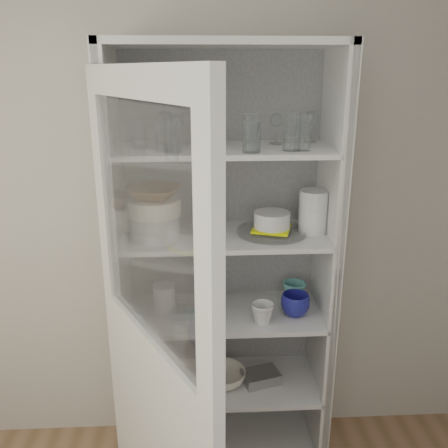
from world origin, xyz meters
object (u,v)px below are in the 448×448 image
(cream_dish, at_px, (223,377))
(mug_white, at_px, (263,313))
(plate_stack_back, at_px, (138,217))
(mug_teal, at_px, (294,292))
(pantry_cabinet, at_px, (223,290))
(mug_blue, at_px, (295,305))
(goblet_1, at_px, (189,126))
(yellow_trivet, at_px, (272,228))
(goblet_2, at_px, (277,127))
(goblet_0, at_px, (165,126))
(goblet_3, at_px, (311,125))
(white_ramekin, at_px, (272,220))
(cupboard_door, at_px, (155,392))
(cream_bowl, at_px, (155,207))
(terracotta_bowl, at_px, (154,193))
(measuring_cups, at_px, (180,313))
(grey_bowl_stack, at_px, (313,212))
(glass_platter, at_px, (272,232))
(tin_box, at_px, (261,377))
(teal_jar, at_px, (204,300))
(white_canister, at_px, (164,297))
(plate_stack_front, at_px, (156,227))

(cream_dish, bearing_deg, mug_white, -30.27)
(plate_stack_back, height_order, mug_teal, plate_stack_back)
(pantry_cabinet, xyz_separation_m, mug_blue, (0.34, -0.13, -0.03))
(goblet_1, distance_m, yellow_trivet, 0.60)
(goblet_1, distance_m, goblet_2, 0.40)
(goblet_0, relative_size, goblet_3, 1.04)
(white_ramekin, relative_size, mug_teal, 1.44)
(cupboard_door, height_order, mug_white, cupboard_door)
(goblet_0, bearing_deg, pantry_cabinet, -4.95)
(cupboard_door, bearing_deg, yellow_trivet, 111.39)
(cream_bowl, bearing_deg, goblet_1, 43.80)
(terracotta_bowl, xyz_separation_m, mug_teal, (0.67, 0.12, -0.56))
(measuring_cups, height_order, cream_dish, measuring_cups)
(grey_bowl_stack, xyz_separation_m, measuring_cups, (-0.62, -0.05, -0.48))
(cream_bowl, relative_size, glass_platter, 0.72)
(white_ramekin, bearing_deg, mug_teal, 30.56)
(terracotta_bowl, height_order, white_ramekin, terracotta_bowl)
(tin_box, bearing_deg, mug_white, -98.36)
(mug_white, relative_size, teal_jar, 0.98)
(mug_teal, bearing_deg, tin_box, -170.64)
(grey_bowl_stack, height_order, white_canister, grey_bowl_stack)
(cupboard_door, height_order, goblet_1, cupboard_door)
(pantry_cabinet, xyz_separation_m, goblet_2, (0.24, 0.01, 0.80))
(pantry_cabinet, xyz_separation_m, goblet_1, (-0.15, 0.03, 0.80))
(teal_jar, bearing_deg, terracotta_bowl, -162.59)
(plate_stack_back, distance_m, glass_platter, 0.65)
(goblet_0, distance_m, plate_stack_front, 0.45)
(plate_stack_back, bearing_deg, mug_teal, -5.30)
(goblet_3, bearing_deg, white_ramekin, -143.69)
(goblet_3, height_order, mug_blue, goblet_3)
(plate_stack_back, xyz_separation_m, glass_platter, (0.63, -0.15, -0.03))
(goblet_0, relative_size, mug_teal, 1.38)
(goblet_2, bearing_deg, goblet_0, 178.09)
(goblet_3, distance_m, mug_teal, 0.83)
(goblet_3, bearing_deg, pantry_cabinet, -171.41)
(mug_teal, height_order, tin_box, mug_teal)
(goblet_2, height_order, glass_platter, goblet_2)
(cream_bowl, height_order, grey_bowl_stack, grey_bowl_stack)
(goblet_2, height_order, terracotta_bowl, goblet_2)
(white_ramekin, height_order, cream_dish, white_ramekin)
(goblet_1, xyz_separation_m, grey_bowl_stack, (0.56, -0.10, -0.38))
(mug_blue, bearing_deg, cream_dish, -161.22)
(goblet_3, xyz_separation_m, white_canister, (-0.70, -0.10, -0.81))
(mug_blue, xyz_separation_m, cream_dish, (-0.35, 0.04, -0.42))
(cream_dish, bearing_deg, measuring_cups, -172.53)
(cream_dish, height_order, tin_box, cream_dish)
(plate_stack_front, bearing_deg, terracotta_bowl, 0.00)
(pantry_cabinet, bearing_deg, tin_box, -25.50)
(pantry_cabinet, distance_m, glass_platter, 0.40)
(plate_stack_front, height_order, grey_bowl_stack, grey_bowl_stack)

